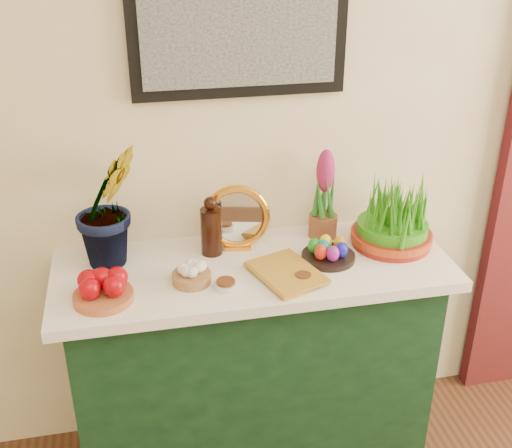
% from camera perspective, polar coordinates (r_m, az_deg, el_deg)
% --- Properties ---
extents(sideboard, '(1.30, 0.45, 0.85)m').
position_cam_1_polar(sideboard, '(2.54, -0.24, -12.57)').
color(sideboard, '#163C1C').
rests_on(sideboard, ground).
extents(tablecloth, '(1.40, 0.55, 0.04)m').
position_cam_1_polar(tablecloth, '(2.28, -0.26, -3.92)').
color(tablecloth, white).
rests_on(tablecloth, sideboard).
extents(hyacinth_green, '(0.37, 0.35, 0.57)m').
position_cam_1_polar(hyacinth_green, '(2.21, -13.15, 3.19)').
color(hyacinth_green, '#287325').
rests_on(hyacinth_green, tablecloth).
extents(apple_bowl, '(0.22, 0.22, 0.10)m').
position_cam_1_polar(apple_bowl, '(2.11, -13.49, -5.69)').
color(apple_bowl, '#AD572F').
rests_on(apple_bowl, tablecloth).
extents(garlic_basket, '(0.15, 0.15, 0.07)m').
position_cam_1_polar(garlic_basket, '(2.16, -5.76, -4.49)').
color(garlic_basket, '#AE7746').
rests_on(garlic_basket, tablecloth).
extents(vinegar_cruet, '(0.08, 0.08, 0.22)m').
position_cam_1_polar(vinegar_cruet, '(2.30, -4.00, -0.42)').
color(vinegar_cruet, black).
rests_on(vinegar_cruet, tablecloth).
extents(mirror, '(0.25, 0.09, 0.25)m').
position_cam_1_polar(mirror, '(2.32, -1.73, 0.54)').
color(mirror, orange).
rests_on(mirror, tablecloth).
extents(book, '(0.25, 0.30, 0.03)m').
position_cam_1_polar(book, '(2.14, 0.58, -5.01)').
color(book, '#B38125').
rests_on(book, tablecloth).
extents(spice_dish_left, '(0.08, 0.08, 0.03)m').
position_cam_1_polar(spice_dish_left, '(2.13, -2.70, -5.40)').
color(spice_dish_left, silver).
rests_on(spice_dish_left, tablecloth).
extents(spice_dish_right, '(0.07, 0.07, 0.03)m').
position_cam_1_polar(spice_dish_right, '(2.17, 4.21, -4.82)').
color(spice_dish_right, silver).
rests_on(spice_dish_right, tablecloth).
extents(egg_plate, '(0.20, 0.20, 0.08)m').
position_cam_1_polar(egg_plate, '(2.29, 6.44, -2.47)').
color(egg_plate, black).
rests_on(egg_plate, tablecloth).
extents(hyacinth_pink, '(0.11, 0.11, 0.35)m').
position_cam_1_polar(hyacinth_pink, '(2.40, 6.08, 2.27)').
color(hyacinth_pink, brown).
rests_on(hyacinth_pink, tablecloth).
extents(wheatgrass_sabzeh, '(0.30, 0.30, 0.25)m').
position_cam_1_polar(wheatgrass_sabzeh, '(2.40, 12.09, 0.50)').
color(wheatgrass_sabzeh, maroon).
rests_on(wheatgrass_sabzeh, tablecloth).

